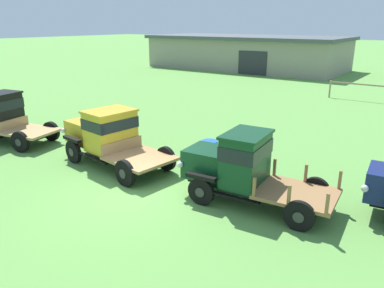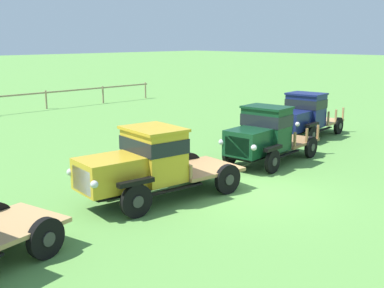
{
  "view_description": "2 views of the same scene",
  "coord_description": "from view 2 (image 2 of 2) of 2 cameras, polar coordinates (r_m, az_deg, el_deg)",
  "views": [
    {
      "loc": [
        7.89,
        -7.68,
        5.22
      ],
      "look_at": [
        0.36,
        2.83,
        1.0
      ],
      "focal_mm": 35.0,
      "sensor_mm": 36.0,
      "label": 1
    },
    {
      "loc": [
        -11.18,
        -8.68,
        4.6
      ],
      "look_at": [
        0.36,
        2.83,
        1.0
      ],
      "focal_mm": 45.0,
      "sensor_mm": 36.0,
      "label": 2
    }
  ],
  "objects": [
    {
      "name": "ground_plane",
      "position": [
        14.88,
        6.77,
        -5.64
      ],
      "size": [
        240.0,
        240.0,
        0.0
      ],
      "primitive_type": "plane",
      "color": "#5B9342"
    },
    {
      "name": "oil_drum_beside_row",
      "position": [
        17.64,
        -2.47,
        -1.26
      ],
      "size": [
        0.67,
        0.67,
        0.84
      ],
      "color": "#1951B2",
      "rests_on": "ground"
    },
    {
      "name": "paddock_fence",
      "position": [
        34.14,
        -13.59,
        5.9
      ],
      "size": [
        12.65,
        0.58,
        1.23
      ],
      "color": "#997F60",
      "rests_on": "ground"
    },
    {
      "name": "vintage_truck_far_side",
      "position": [
        22.95,
        13.05,
        3.39
      ],
      "size": [
        4.79,
        2.31,
        2.11
      ],
      "color": "black",
      "rests_on": "ground"
    },
    {
      "name": "vintage_truck_midrow_center",
      "position": [
        17.88,
        8.51,
        1.13
      ],
      "size": [
        4.77,
        2.31,
        2.16
      ],
      "color": "black",
      "rests_on": "ground"
    },
    {
      "name": "vintage_truck_second_in_line",
      "position": [
        13.73,
        -5.33,
        -2.2
      ],
      "size": [
        5.27,
        2.56,
        2.13
      ],
      "color": "black",
      "rests_on": "ground"
    }
  ]
}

